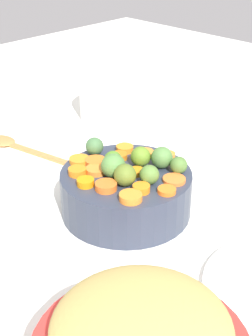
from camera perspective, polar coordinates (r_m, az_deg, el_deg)
name	(u,v)px	position (r m, az deg, el deg)	size (l,w,h in m)	color
tabletop	(136,217)	(0.93, 1.16, -5.56)	(2.40, 2.40, 0.02)	white
serving_bowl_carrots	(126,193)	(0.91, 0.00, -2.80)	(0.23, 0.23, 0.08)	#303849
stuffing_mound	(141,328)	(0.49, 1.75, -17.72)	(0.17, 0.17, 0.05)	tan
carrot_slice_0	(131,197)	(0.80, 0.54, -3.33)	(0.04, 0.04, 0.01)	orange
carrot_slice_1	(136,173)	(0.88, 1.20, -0.57)	(0.03, 0.03, 0.01)	orange
carrot_slice_2	(167,191)	(0.83, 4.66, -2.57)	(0.03, 0.03, 0.01)	orange
carrot_slice_3	(168,156)	(0.93, 4.78, 1.36)	(0.03, 0.03, 0.01)	orange
carrot_slice_4	(174,180)	(0.86, 5.49, -1.34)	(0.04, 0.04, 0.01)	orange
carrot_slice_5	(79,160)	(0.92, -5.31, 0.90)	(0.04, 0.04, 0.01)	orange
carrot_slice_6	(125,149)	(0.96, -0.14, 2.22)	(0.03, 0.03, 0.01)	orange
carrot_slice_7	(97,170)	(0.89, -3.36, -0.24)	(0.04, 0.04, 0.01)	orange
carrot_slice_8	(96,162)	(0.91, -3.49, 0.73)	(0.04, 0.04, 0.01)	orange
carrot_slice_9	(119,156)	(0.93, -0.76, 1.35)	(0.03, 0.03, 0.01)	orange
carrot_slice_10	(145,153)	(0.95, 2.15, 1.71)	(0.03, 0.03, 0.01)	orange
carrot_slice_11	(86,182)	(0.85, -4.62, -1.63)	(0.03, 0.03, 0.01)	orange
carrot_slice_12	(77,171)	(0.88, -5.56, -0.39)	(0.03, 0.03, 0.01)	orange
carrot_slice_13	(141,189)	(0.83, 1.74, -2.35)	(0.03, 0.03, 0.01)	orange
carrot_slice_14	(108,187)	(0.83, -2.11, -2.18)	(0.04, 0.04, 0.01)	orange
brussels_sprout_0	(141,156)	(0.90, 1.67, 1.32)	(0.04, 0.04, 0.04)	olive
brussels_sprout_1	(113,160)	(0.90, -1.49, 0.95)	(0.03, 0.03, 0.03)	#518728
brussels_sprout_2	(95,146)	(0.95, -3.52, 2.52)	(0.03, 0.03, 0.03)	#446F41
brussels_sprout_3	(149,175)	(0.85, 2.67, -0.76)	(0.03, 0.03, 0.03)	#537B34
brussels_sprout_4	(113,166)	(0.86, -1.46, 0.25)	(0.04, 0.04, 0.04)	#51833F
brussels_sprout_5	(162,157)	(0.90, 4.11, 1.20)	(0.04, 0.04, 0.04)	#507F3E
brussels_sprout_6	(125,175)	(0.84, -0.12, -0.81)	(0.04, 0.04, 0.04)	#5A7127
brussels_sprout_7	(179,165)	(0.88, 6.00, 0.32)	(0.03, 0.03, 0.03)	#4C7433
wooden_spoon	(18,146)	(1.18, -12.23, 2.42)	(0.31, 0.09, 0.01)	#B57E43
casserole_dish	(120,98)	(1.31, -0.70, 7.98)	(0.21, 0.21, 0.11)	white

